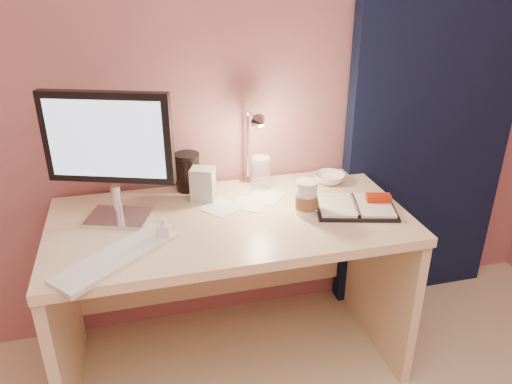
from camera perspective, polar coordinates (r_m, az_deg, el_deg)
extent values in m
plane|color=#A05D67|center=(2.14, -5.35, 14.22)|extent=(3.50, 0.00, 3.50)
cube|color=black|center=(2.51, 19.94, 10.96)|extent=(0.85, 0.08, 2.20)
cube|color=beige|center=(1.98, -2.96, -3.35)|extent=(1.40, 0.70, 0.04)
cube|color=beige|center=(2.18, -21.06, -13.73)|extent=(0.04, 0.66, 0.69)
cube|color=beige|center=(2.38, 13.73, -9.05)|extent=(0.04, 0.66, 0.69)
cube|color=beige|center=(2.41, -4.38, -6.17)|extent=(1.32, 0.03, 0.55)
cube|color=silver|center=(2.02, -15.40, -2.83)|extent=(0.28, 0.24, 0.02)
cylinder|color=silver|center=(1.98, -15.63, -1.01)|extent=(0.04, 0.04, 0.13)
cube|color=black|center=(1.89, -16.54, 6.06)|extent=(0.46, 0.20, 0.34)
cube|color=#B4CEF5|center=(1.86, -16.22, 5.80)|extent=(0.40, 0.15, 0.29)
cube|color=white|center=(1.76, -15.60, -7.20)|extent=(0.44, 0.40, 0.02)
cube|color=black|center=(2.06, 11.26, -1.75)|extent=(0.36, 0.31, 0.01)
cube|color=white|center=(2.05, 9.18, -1.48)|extent=(0.19, 0.23, 0.01)
cube|color=white|center=(2.07, 13.37, -1.49)|extent=(0.19, 0.23, 0.01)
cube|color=#BA2D0F|center=(2.10, 13.84, -0.67)|extent=(0.11, 0.07, 0.03)
cube|color=white|center=(2.04, -4.01, -1.79)|extent=(0.19, 0.19, 0.00)
cube|color=white|center=(2.12, 1.02, -0.58)|extent=(0.19, 0.19, 0.00)
cube|color=white|center=(2.06, -0.71, -1.36)|extent=(0.18, 0.18, 0.00)
cylinder|color=silver|center=(1.97, 5.79, -0.83)|extent=(0.08, 0.08, 0.13)
cylinder|color=brown|center=(1.97, 5.78, -1.09)|extent=(0.09, 0.09, 0.05)
cylinder|color=silver|center=(1.94, 5.88, 1.02)|extent=(0.08, 0.08, 0.01)
cylinder|color=white|center=(2.18, 0.57, 2.20)|extent=(0.08, 0.08, 0.15)
imported|color=white|center=(2.28, 8.37, 1.56)|extent=(0.18, 0.18, 0.04)
imported|color=silver|center=(1.82, -10.50, -4.14)|extent=(0.05, 0.05, 0.09)
cylinder|color=black|center=(2.19, -7.80, 2.09)|extent=(0.11, 0.11, 0.15)
cube|color=beige|center=(2.08, -6.10, 0.88)|extent=(0.12, 0.11, 0.14)
cylinder|color=silver|center=(2.27, -0.91, 1.31)|extent=(0.08, 0.08, 0.01)
cylinder|color=silver|center=(2.20, -0.93, 5.18)|extent=(0.01, 0.01, 0.31)
cone|color=silver|center=(2.02, -0.55, 7.79)|extent=(0.07, 0.06, 0.06)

